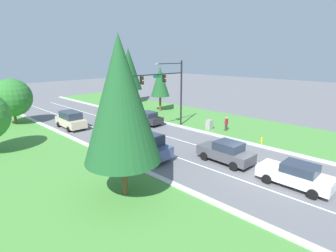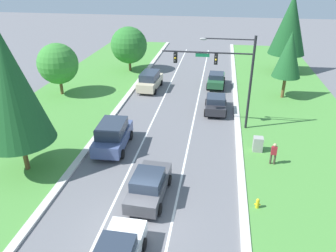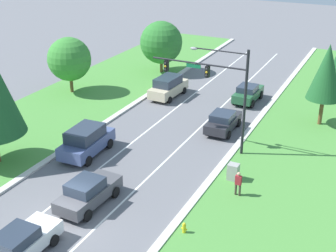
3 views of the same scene
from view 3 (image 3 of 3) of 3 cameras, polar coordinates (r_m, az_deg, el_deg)
name	(u,v)px [view 3 (image 3 of 3)]	position (r m, az deg, el deg)	size (l,w,h in m)	color
ground_plane	(68,221)	(27.69, -12.10, -11.21)	(160.00, 160.00, 0.00)	slate
curb_strip_right	(156,248)	(25.07, -1.47, -14.63)	(0.50, 90.00, 0.15)	beige
lane_stripe_inner_left	(43,212)	(28.69, -15.00, -10.15)	(0.14, 81.00, 0.01)	white
lane_stripe_inner_right	(94,229)	(26.76, -8.97, -12.31)	(0.14, 81.00, 0.01)	white
traffic_signal_mast	(218,83)	(33.02, 6.08, 5.25)	(7.23, 0.41, 7.76)	black
champagne_suv	(168,87)	(44.65, 0.03, 4.83)	(2.25, 4.87, 2.00)	beige
graphite_sedan	(88,192)	(28.35, -9.73, -7.95)	(2.20, 4.57, 1.75)	#4C4C51
charcoal_sedan	(223,121)	(37.67, 6.72, 0.57)	(2.08, 4.23, 1.61)	#28282D
slate_blue_suv	(86,141)	(34.10, -9.93, -1.78)	(2.41, 4.85, 2.11)	#475684
white_sedan	(20,244)	(25.23, -17.63, -13.53)	(2.02, 4.57, 1.63)	white
forest_sedan	(248,93)	(44.03, 9.72, 3.97)	(2.04, 4.25, 1.65)	#235633
utility_cabinet	(233,172)	(30.82, 7.95, -5.62)	(0.70, 0.60, 1.20)	#9E9E99
pedestrian	(238,183)	(29.04, 8.56, -6.88)	(0.40, 0.24, 1.69)	#42382D
fire_hydrant	(184,228)	(25.95, 1.98, -12.35)	(0.34, 0.20, 0.70)	gold
conifer_near_right_tree	(327,72)	(39.26, 18.78, 6.24)	(2.82, 2.82, 6.83)	brown
oak_near_left_tree	(161,43)	(51.31, -0.83, 10.14)	(4.59, 4.59, 5.67)	brown
oak_far_left_tree	(69,59)	(45.98, -11.94, 7.97)	(4.18, 4.18, 5.47)	brown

